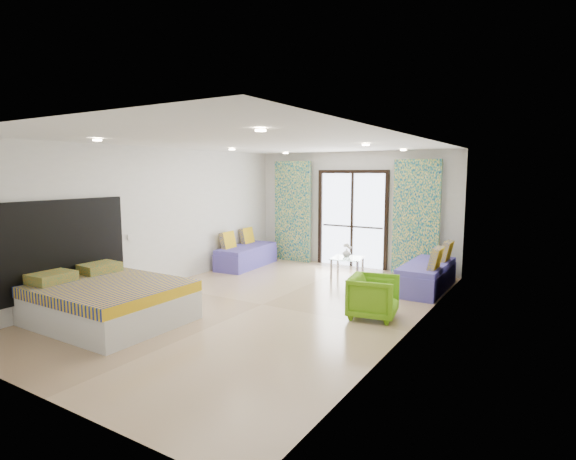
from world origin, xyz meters
The scene contains 24 objects.
floor centered at (0.00, 0.00, 0.00)m, with size 5.00×7.50×0.01m, color tan, non-canonical shape.
ceiling centered at (0.00, 0.00, 2.70)m, with size 5.00×7.50×0.01m, color silver, non-canonical shape.
wall_back centered at (0.00, 3.75, 1.35)m, with size 5.00×0.01×2.70m, color silver, non-canonical shape.
wall_front centered at (0.00, -3.75, 1.35)m, with size 5.00×0.01×2.70m, color silver, non-canonical shape.
wall_left centered at (-2.50, 0.00, 1.35)m, with size 0.01×7.50×2.70m, color silver, non-canonical shape.
wall_right centered at (2.50, 0.00, 1.35)m, with size 0.01×7.50×2.70m, color silver, non-canonical shape.
balcony_door centered at (0.00, 3.72, 1.26)m, with size 1.76×0.08×2.28m.
balcony_rail centered at (0.00, 3.73, 0.95)m, with size 1.52×0.03×0.04m, color #595451.
curtain_left centered at (-1.55, 3.57, 1.25)m, with size 1.00×0.10×2.50m, color beige.
curtain_right centered at (1.55, 3.57, 1.25)m, with size 1.00×0.10×2.50m, color beige.
downlight_a centered at (-1.40, -2.00, 2.67)m, with size 0.12×0.12×0.02m, color #FFE0B2.
downlight_b centered at (1.40, -2.00, 2.67)m, with size 0.12×0.12×0.02m, color #FFE0B2.
downlight_c centered at (-1.40, 1.00, 2.67)m, with size 0.12×0.12×0.02m, color #FFE0B2.
downlight_d centered at (1.40, 1.00, 2.67)m, with size 0.12×0.12×0.02m, color #FFE0B2.
downlight_e centered at (-1.40, 3.00, 2.67)m, with size 0.12×0.12×0.02m, color #FFE0B2.
downlight_f centered at (1.40, 3.00, 2.67)m, with size 0.12×0.12×0.02m, color #FFE0B2.
headboard centered at (-2.46, -1.91, 1.05)m, with size 0.06×2.10×1.50m, color black.
switch_plate centered at (-2.47, -0.66, 1.05)m, with size 0.02×0.10×0.10m, color silver.
bed centered at (-1.48, -1.91, 0.31)m, with size 2.14×1.74×0.74m.
daybed_left centered at (-2.12, 2.36, 0.27)m, with size 0.83×1.82×0.87m.
daybed_right centered at (2.12, 2.45, 0.28)m, with size 0.73×1.85×0.91m.
coffee_table centered at (0.38, 2.63, 0.37)m, with size 0.74×0.74×0.73m.
vase centered at (0.34, 2.69, 0.51)m, with size 0.18×0.19×0.18m, color white.
armchair centered at (1.84, 0.34, 0.36)m, with size 0.70×0.65×0.72m, color #64A715.
Camera 1 is at (4.24, -6.04, 2.22)m, focal length 28.00 mm.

